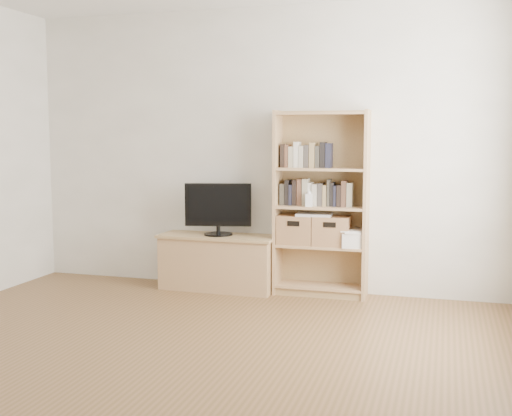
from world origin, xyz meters
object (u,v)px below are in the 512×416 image
at_px(tv_stand, 219,263).
at_px(baby_monitor, 309,200).
at_px(basket_left, 297,229).
at_px(bookshelf, 321,204).
at_px(television, 218,210).
at_px(laptop, 314,214).
at_px(basket_right, 332,231).

distance_m(tv_stand, baby_monitor, 1.06).
bearing_deg(basket_left, bookshelf, 1.63).
height_order(tv_stand, bookshelf, bookshelf).
height_order(television, laptop, television).
bearing_deg(basket_right, baby_monitor, -155.61).
distance_m(basket_left, laptop, 0.22).
xyz_separation_m(television, basket_left, (0.73, 0.05, -0.16)).
distance_m(television, laptop, 0.90).
distance_m(basket_right, laptop, 0.21).
relative_size(tv_stand, basket_right, 3.35).
bearing_deg(tv_stand, basket_right, 3.62).
relative_size(tv_stand, laptop, 3.39).
relative_size(television, baby_monitor, 5.41).
xyz_separation_m(tv_stand, baby_monitor, (0.86, -0.04, 0.62)).
bearing_deg(tv_stand, bookshelf, 4.12).
bearing_deg(basket_right, basket_left, -179.95).
bearing_deg(bookshelf, laptop, -165.48).
bearing_deg(tv_stand, television, 0.00).
xyz_separation_m(television, baby_monitor, (0.86, -0.04, 0.11)).
bearing_deg(bookshelf, basket_left, -178.81).
bearing_deg(television, basket_left, -9.70).
xyz_separation_m(bookshelf, basket_right, (0.10, -0.00, -0.24)).
relative_size(bookshelf, television, 2.69).
relative_size(bookshelf, laptop, 5.27).
xyz_separation_m(bookshelf, television, (-0.95, -0.05, -0.08)).
distance_m(baby_monitor, basket_left, 0.32).
relative_size(basket_left, laptop, 1.00).
bearing_deg(baby_monitor, basket_right, 19.23).
height_order(baby_monitor, laptop, baby_monitor).
distance_m(tv_stand, laptop, 1.02).
xyz_separation_m(bookshelf, laptop, (-0.06, -0.02, -0.10)).
distance_m(bookshelf, basket_left, 0.32).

